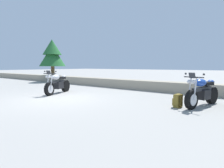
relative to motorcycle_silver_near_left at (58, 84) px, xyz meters
name	(u,v)px	position (x,y,z in m)	size (l,w,h in m)	color
ground_plane	(59,99)	(1.24, -0.86, -0.49)	(120.00, 120.00, 0.00)	gray
stone_wall	(122,84)	(1.24, 3.94, -0.21)	(36.00, 0.80, 0.55)	gray
motorcycle_silver_near_left	(58,84)	(0.00, 0.00, 0.00)	(1.01, 1.98, 1.18)	black
motorcycle_blue_centre	(202,92)	(6.41, 1.26, 0.00)	(0.82, 2.04, 1.18)	black
rider_backpack	(178,100)	(5.81, 0.59, -0.24)	(0.30, 0.33, 0.47)	brown
pine_tree_far_left	(52,54)	(-6.35, 4.07, 1.99)	(2.26, 2.26, 3.15)	brown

